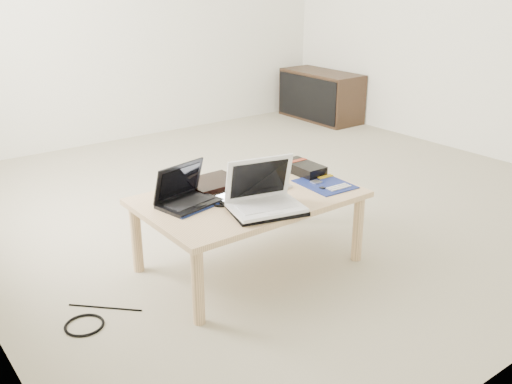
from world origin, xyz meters
TOP-DOWN VIEW (x-y plane):
  - ground at (0.00, 0.00)m, footprint 4.00×4.00m
  - coffee_table at (-0.75, -0.70)m, footprint 1.10×0.70m
  - media_cabinet at (1.77, 1.45)m, footprint 0.41×0.90m
  - book at (-0.82, -0.47)m, footprint 0.28×0.24m
  - netbook at (-1.06, -0.62)m, footprint 0.32×0.26m
  - tablet at (-0.82, -0.70)m, footprint 0.25×0.20m
  - remote at (-0.54, -0.66)m, footprint 0.07×0.20m
  - neoprene_sleeve at (-0.81, -0.93)m, footprint 0.39×0.33m
  - white_laptop at (-0.81, -0.91)m, footprint 0.38×0.30m
  - motherboard at (-0.33, -0.82)m, footprint 0.25×0.30m
  - gpu_box at (-0.30, -0.61)m, footprint 0.14×0.27m
  - cable_coil at (-0.92, -0.71)m, footprint 0.11×0.11m
  - floor_cable_coil at (-1.67, -0.72)m, footprint 0.22×0.22m
  - floor_cable_trail at (-1.54, -0.64)m, footprint 0.26×0.26m

SIDE VIEW (x-z plane):
  - ground at x=0.00m, z-range 0.00..0.00m
  - floor_cable_trail at x=-1.54m, z-range 0.00..0.01m
  - floor_cable_coil at x=-1.67m, z-range 0.00..0.01m
  - media_cabinet at x=1.77m, z-range 0.00..0.50m
  - coffee_table at x=-0.75m, z-range 0.15..0.55m
  - motherboard at x=-0.33m, z-range 0.40..0.41m
  - tablet at x=-0.82m, z-range 0.40..0.41m
  - cable_coil at x=-0.92m, z-range 0.40..0.41m
  - remote at x=-0.54m, z-range 0.40..0.42m
  - neoprene_sleeve at x=-0.81m, z-range 0.40..0.42m
  - book at x=-0.82m, z-range 0.40..0.43m
  - gpu_box at x=-0.30m, z-range 0.40..0.46m
  - netbook at x=-1.06m, z-range 0.34..0.54m
  - white_laptop at x=-0.81m, z-range 0.35..0.59m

